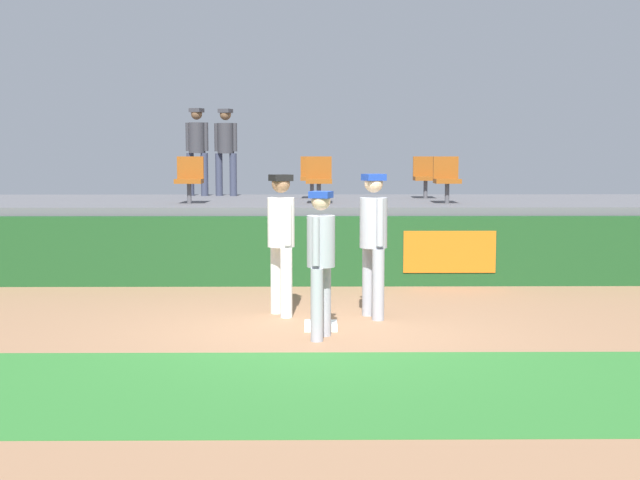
{
  "coord_description": "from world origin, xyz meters",
  "views": [
    {
      "loc": [
        -0.08,
        -10.09,
        2.11
      ],
      "look_at": [
        0.03,
        1.06,
        1.0
      ],
      "focal_mm": 47.1,
      "sensor_mm": 36.0,
      "label": 1
    }
  ],
  "objects_px": {
    "seat_front_center": "(319,177)",
    "seat_front_right": "(447,177)",
    "seat_back_right": "(425,175)",
    "player_runner_visitor": "(373,235)",
    "spectator_capped": "(197,145)",
    "first_base": "(321,326)",
    "seat_back_center": "(312,175)",
    "seat_front_left": "(190,177)",
    "player_fielder_home": "(281,234)",
    "spectator_hooded": "(226,146)",
    "player_coach_visitor": "(321,254)"
  },
  "relations": [
    {
      "from": "seat_back_center",
      "to": "seat_front_left",
      "type": "relative_size",
      "value": 1.0
    },
    {
      "from": "seat_front_center",
      "to": "spectator_hooded",
      "type": "height_order",
      "value": "spectator_hooded"
    },
    {
      "from": "player_fielder_home",
      "to": "seat_front_right",
      "type": "distance_m",
      "value": 4.96
    },
    {
      "from": "seat_front_right",
      "to": "spectator_hooded",
      "type": "height_order",
      "value": "spectator_hooded"
    },
    {
      "from": "player_fielder_home",
      "to": "seat_front_center",
      "type": "relative_size",
      "value": 2.23
    },
    {
      "from": "seat_back_right",
      "to": "spectator_capped",
      "type": "height_order",
      "value": "spectator_capped"
    },
    {
      "from": "player_runner_visitor",
      "to": "seat_front_left",
      "type": "relative_size",
      "value": 2.25
    },
    {
      "from": "seat_front_right",
      "to": "player_coach_visitor",
      "type": "bearing_deg",
      "value": -113.01
    },
    {
      "from": "seat_front_right",
      "to": "spectator_hooded",
      "type": "distance_m",
      "value": 5.16
    },
    {
      "from": "spectator_hooded",
      "to": "seat_back_center",
      "type": "bearing_deg",
      "value": 167.82
    },
    {
      "from": "seat_back_center",
      "to": "first_base",
      "type": "bearing_deg",
      "value": -89.1
    },
    {
      "from": "seat_front_right",
      "to": "seat_back_right",
      "type": "height_order",
      "value": "same"
    },
    {
      "from": "seat_back_center",
      "to": "player_fielder_home",
      "type": "bearing_deg",
      "value": -94.03
    },
    {
      "from": "first_base",
      "to": "player_coach_visitor",
      "type": "distance_m",
      "value": 1.1
    },
    {
      "from": "player_runner_visitor",
      "to": "spectator_capped",
      "type": "distance_m",
      "value": 7.94
    },
    {
      "from": "seat_back_center",
      "to": "spectator_capped",
      "type": "xyz_separation_m",
      "value": [
        -2.45,
        1.13,
        0.6
      ]
    },
    {
      "from": "player_fielder_home",
      "to": "player_runner_visitor",
      "type": "bearing_deg",
      "value": 55.78
    },
    {
      "from": "first_base",
      "to": "player_runner_visitor",
      "type": "distance_m",
      "value": 1.45
    },
    {
      "from": "seat_front_left",
      "to": "spectator_hooded",
      "type": "relative_size",
      "value": 0.46
    },
    {
      "from": "player_runner_visitor",
      "to": "seat_front_center",
      "type": "relative_size",
      "value": 2.25
    },
    {
      "from": "seat_back_center",
      "to": "seat_back_right",
      "type": "distance_m",
      "value": 2.28
    },
    {
      "from": "player_coach_visitor",
      "to": "seat_back_right",
      "type": "height_order",
      "value": "seat_back_right"
    },
    {
      "from": "seat_back_right",
      "to": "spectator_capped",
      "type": "distance_m",
      "value": 4.9
    },
    {
      "from": "player_runner_visitor",
      "to": "player_coach_visitor",
      "type": "xyz_separation_m",
      "value": [
        -0.7,
        -1.25,
        -0.1
      ]
    },
    {
      "from": "seat_back_right",
      "to": "seat_front_left",
      "type": "bearing_deg",
      "value": -158.07
    },
    {
      "from": "first_base",
      "to": "seat_front_right",
      "type": "xyz_separation_m",
      "value": [
        2.32,
        4.92,
        1.7
      ]
    },
    {
      "from": "player_coach_visitor",
      "to": "spectator_capped",
      "type": "xyz_separation_m",
      "value": [
        -2.55,
        8.39,
        1.35
      ]
    },
    {
      "from": "player_runner_visitor",
      "to": "seat_front_center",
      "type": "bearing_deg",
      "value": 170.2
    },
    {
      "from": "seat_back_center",
      "to": "seat_back_right",
      "type": "height_order",
      "value": "same"
    },
    {
      "from": "seat_front_right",
      "to": "seat_front_center",
      "type": "relative_size",
      "value": 1.0
    },
    {
      "from": "seat_back_center",
      "to": "seat_front_left",
      "type": "height_order",
      "value": "same"
    },
    {
      "from": "player_runner_visitor",
      "to": "seat_back_center",
      "type": "relative_size",
      "value": 2.25
    },
    {
      "from": "first_base",
      "to": "player_runner_visitor",
      "type": "relative_size",
      "value": 0.21
    },
    {
      "from": "player_fielder_home",
      "to": "spectator_hooded",
      "type": "relative_size",
      "value": 1.02
    },
    {
      "from": "seat_front_center",
      "to": "spectator_capped",
      "type": "relative_size",
      "value": 0.45
    },
    {
      "from": "player_runner_visitor",
      "to": "seat_back_right",
      "type": "bearing_deg",
      "value": 147.26
    },
    {
      "from": "player_coach_visitor",
      "to": "seat_front_center",
      "type": "distance_m",
      "value": 5.51
    },
    {
      "from": "seat_front_left",
      "to": "seat_front_center",
      "type": "bearing_deg",
      "value": -0.0
    },
    {
      "from": "player_coach_visitor",
      "to": "seat_back_center",
      "type": "bearing_deg",
      "value": -160.94
    },
    {
      "from": "first_base",
      "to": "spectator_capped",
      "type": "relative_size",
      "value": 0.22
    },
    {
      "from": "seat_front_center",
      "to": "spectator_capped",
      "type": "xyz_separation_m",
      "value": [
        -2.57,
        2.93,
        0.6
      ]
    },
    {
      "from": "seat_front_center",
      "to": "seat_front_right",
      "type": "bearing_deg",
      "value": -0.0
    },
    {
      "from": "player_runner_visitor",
      "to": "spectator_capped",
      "type": "height_order",
      "value": "spectator_capped"
    },
    {
      "from": "first_base",
      "to": "seat_front_left",
      "type": "relative_size",
      "value": 0.48
    },
    {
      "from": "first_base",
      "to": "seat_front_right",
      "type": "distance_m",
      "value": 5.7
    },
    {
      "from": "seat_back_right",
      "to": "seat_front_left",
      "type": "distance_m",
      "value": 4.82
    },
    {
      "from": "spectator_hooded",
      "to": "seat_front_center",
      "type": "bearing_deg",
      "value": 142.25
    },
    {
      "from": "seat_back_center",
      "to": "seat_front_center",
      "type": "height_order",
      "value": "same"
    },
    {
      "from": "player_coach_visitor",
      "to": "seat_front_center",
      "type": "bearing_deg",
      "value": -161.97
    },
    {
      "from": "player_coach_visitor",
      "to": "seat_front_left",
      "type": "height_order",
      "value": "seat_front_left"
    }
  ]
}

